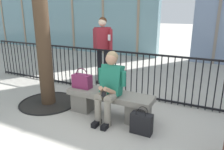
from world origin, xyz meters
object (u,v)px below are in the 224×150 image
(stone_bench, at_px, (110,102))
(seated_person_with_phone, at_px, (110,85))
(handbag_on_bench, at_px, (82,81))
(bystander_at_railing, at_px, (103,46))
(shopping_bag, at_px, (141,123))

(stone_bench, relative_size, seated_person_with_phone, 1.32)
(handbag_on_bench, height_order, bystander_at_railing, bystander_at_railing)
(stone_bench, xyz_separation_m, bystander_at_railing, (-1.02, 1.59, 0.73))
(shopping_bag, relative_size, bystander_at_railing, 0.25)
(stone_bench, height_order, shopping_bag, stone_bench)
(stone_bench, bearing_deg, seated_person_with_phone, -61.71)
(handbag_on_bench, relative_size, shopping_bag, 0.89)
(handbag_on_bench, bearing_deg, seated_person_with_phone, -10.36)
(stone_bench, relative_size, handbag_on_bench, 4.14)
(stone_bench, relative_size, bystander_at_railing, 0.94)
(stone_bench, bearing_deg, handbag_on_bench, -179.01)
(seated_person_with_phone, bearing_deg, handbag_on_bench, 169.64)
(shopping_bag, bearing_deg, seated_person_with_phone, 163.87)
(seated_person_with_phone, height_order, shopping_bag, seated_person_with_phone)
(handbag_on_bench, height_order, shopping_bag, handbag_on_bench)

